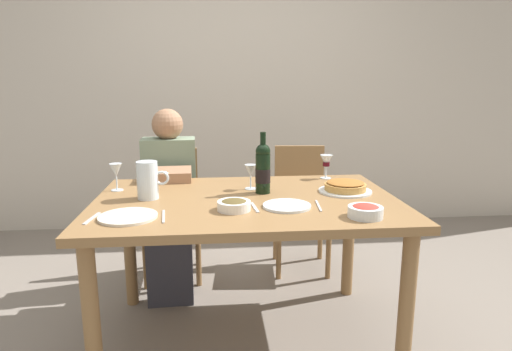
# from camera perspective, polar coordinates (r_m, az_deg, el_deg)

# --- Properties ---
(ground_plane) EXTENTS (8.00, 8.00, 0.00)m
(ground_plane) POSITION_cam_1_polar(r_m,az_deg,el_deg) (2.50, -1.15, -20.09)
(ground_plane) COLOR slate
(back_wall) EXTENTS (8.00, 0.10, 2.80)m
(back_wall) POSITION_cam_1_polar(r_m,az_deg,el_deg) (4.03, -3.39, 13.17)
(back_wall) COLOR beige
(back_wall) RESTS_ON ground
(dining_table) EXTENTS (1.50, 1.00, 0.76)m
(dining_table) POSITION_cam_1_polar(r_m,az_deg,el_deg) (2.21, -1.23, -5.32)
(dining_table) COLOR olive
(dining_table) RESTS_ON ground
(wine_bottle) EXTENTS (0.08, 0.08, 0.32)m
(wine_bottle) POSITION_cam_1_polar(r_m,az_deg,el_deg) (2.26, 0.90, 0.95)
(wine_bottle) COLOR black
(wine_bottle) RESTS_ON dining_table
(water_pitcher) EXTENTS (0.16, 0.10, 0.19)m
(water_pitcher) POSITION_cam_1_polar(r_m,az_deg,el_deg) (2.23, -13.88, -0.87)
(water_pitcher) COLOR silver
(water_pitcher) RESTS_ON dining_table
(baked_tart) EXTENTS (0.28, 0.28, 0.06)m
(baked_tart) POSITION_cam_1_polar(r_m,az_deg,el_deg) (2.35, 11.52, -1.46)
(baked_tart) COLOR silver
(baked_tart) RESTS_ON dining_table
(salad_bowl) EXTENTS (0.15, 0.15, 0.06)m
(salad_bowl) POSITION_cam_1_polar(r_m,az_deg,el_deg) (1.94, 14.04, -4.46)
(salad_bowl) COLOR silver
(salad_bowl) RESTS_ON dining_table
(olive_bowl) EXTENTS (0.15, 0.15, 0.05)m
(olive_bowl) POSITION_cam_1_polar(r_m,az_deg,el_deg) (1.99, -2.88, -3.81)
(olive_bowl) COLOR white
(olive_bowl) RESTS_ON dining_table
(wine_glass_left_diner) EXTENTS (0.06, 0.06, 0.13)m
(wine_glass_left_diner) POSITION_cam_1_polar(r_m,az_deg,el_deg) (2.35, -0.71, 0.47)
(wine_glass_left_diner) COLOR silver
(wine_glass_left_diner) RESTS_ON dining_table
(wine_glass_right_diner) EXTENTS (0.07, 0.07, 0.14)m
(wine_glass_right_diner) POSITION_cam_1_polar(r_m,az_deg,el_deg) (2.64, 9.12, 1.77)
(wine_glass_right_diner) COLOR silver
(wine_glass_right_diner) RESTS_ON dining_table
(wine_glass_centre) EXTENTS (0.07, 0.07, 0.15)m
(wine_glass_centre) POSITION_cam_1_polar(r_m,az_deg,el_deg) (2.43, -17.75, 0.53)
(wine_glass_centre) COLOR silver
(wine_glass_centre) RESTS_ON dining_table
(dinner_plate_left_setting) EXTENTS (0.22, 0.22, 0.01)m
(dinner_plate_left_setting) POSITION_cam_1_polar(r_m,az_deg,el_deg) (2.04, 4.03, -3.95)
(dinner_plate_left_setting) COLOR silver
(dinner_plate_left_setting) RESTS_ON dining_table
(dinner_plate_right_setting) EXTENTS (0.25, 0.25, 0.01)m
(dinner_plate_right_setting) POSITION_cam_1_polar(r_m,az_deg,el_deg) (1.96, -16.31, -5.15)
(dinner_plate_right_setting) COLOR silver
(dinner_plate_right_setting) RESTS_ON dining_table
(fork_left_setting) EXTENTS (0.03, 0.16, 0.00)m
(fork_left_setting) POSITION_cam_1_polar(r_m,az_deg,el_deg) (2.03, -0.17, -4.17)
(fork_left_setting) COLOR silver
(fork_left_setting) RESTS_ON dining_table
(knife_left_setting) EXTENTS (0.03, 0.18, 0.00)m
(knife_left_setting) POSITION_cam_1_polar(r_m,az_deg,el_deg) (2.07, 8.13, -3.90)
(knife_left_setting) COLOR silver
(knife_left_setting) RESTS_ON dining_table
(knife_right_setting) EXTENTS (0.03, 0.18, 0.00)m
(knife_right_setting) POSITION_cam_1_polar(r_m,az_deg,el_deg) (1.94, -11.93, -5.22)
(knife_right_setting) COLOR silver
(knife_right_setting) RESTS_ON dining_table
(spoon_right_setting) EXTENTS (0.04, 0.16, 0.00)m
(spoon_right_setting) POSITION_cam_1_polar(r_m,az_deg,el_deg) (1.99, -20.56, -5.24)
(spoon_right_setting) COLOR silver
(spoon_right_setting) RESTS_ON dining_table
(chair_left) EXTENTS (0.42, 0.42, 0.87)m
(chair_left) POSITION_cam_1_polar(r_m,az_deg,el_deg) (3.10, -10.84, -3.67)
(chair_left) COLOR olive
(chair_left) RESTS_ON ground
(diner_left) EXTENTS (0.35, 0.51, 1.16)m
(diner_left) POSITION_cam_1_polar(r_m,az_deg,el_deg) (2.84, -11.20, -2.65)
(diner_left) COLOR gray
(diner_left) RESTS_ON ground
(chair_right) EXTENTS (0.43, 0.43, 0.87)m
(chair_right) POSITION_cam_1_polar(r_m,az_deg,el_deg) (3.18, 5.77, -3.07)
(chair_right) COLOR olive
(chair_right) RESTS_ON ground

